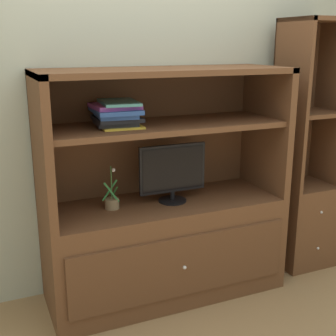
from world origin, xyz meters
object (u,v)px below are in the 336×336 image
media_console (165,225)px  tv_monitor (173,172)px  bookshelf_tall (304,187)px  upright_book_row (300,95)px  potted_plant (112,202)px  magazine_stack (116,113)px

media_console → tv_monitor: bearing=-17.0°
bookshelf_tall → upright_book_row: bookshelf_tall is taller
potted_plant → bookshelf_tall: 1.55m
media_console → magazine_stack: 0.85m
tv_monitor → potted_plant: bearing=175.9°
media_console → upright_book_row: (1.06, -0.01, 0.84)m
bookshelf_tall → upright_book_row: 0.73m
potted_plant → magazine_stack: (0.04, -0.01, 0.57)m
tv_monitor → magazine_stack: bearing=177.3°
media_console → magazine_stack: bearing=179.6°
upright_book_row → media_console: bearing=179.7°
tv_monitor → bookshelf_tall: bookshelf_tall is taller
media_console → tv_monitor: size_ratio=3.46×
potted_plant → media_console: bearing=-2.2°
magazine_stack → potted_plant: bearing=164.1°
tv_monitor → magazine_stack: 0.55m
potted_plant → tv_monitor: bearing=-4.1°
media_console → tv_monitor: 0.39m
potted_plant → magazine_stack: magazine_stack is taller
magazine_stack → bookshelf_tall: bearing=0.1°
media_console → tv_monitor: media_console is taller
tv_monitor → upright_book_row: size_ratio=1.77×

